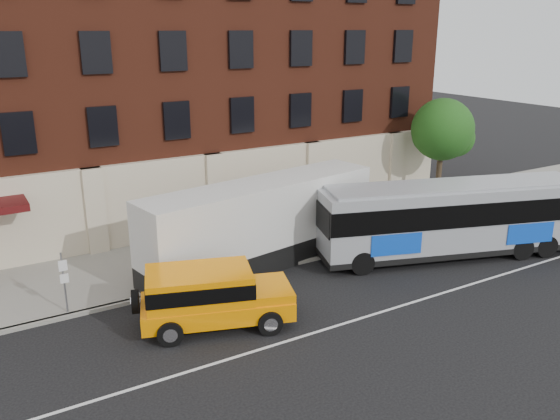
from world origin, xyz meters
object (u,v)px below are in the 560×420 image
sign_pole (64,280)px  yellow_suv (209,294)px  city_bus (454,216)px  street_tree (443,132)px  shipping_container (262,225)px

sign_pole → yellow_suv: 5.39m
city_bus → yellow_suv: (-12.42, -0.43, -0.68)m
city_bus → sign_pole: bearing=170.2°
city_bus → yellow_suv: bearing=-178.0°
sign_pole → city_bus: size_ratio=0.19×
street_tree → shipping_container: size_ratio=0.53×
street_tree → shipping_container: (-13.51, -2.68, -2.52)m
yellow_suv → shipping_container: shipping_container is taller
city_bus → yellow_suv: size_ratio=2.23×
sign_pole → street_tree: size_ratio=0.40×
sign_pole → street_tree: street_tree is taller
yellow_suv → shipping_container: size_ratio=0.49×
street_tree → city_bus: street_tree is taller
street_tree → yellow_suv: (-17.79, -6.64, -3.18)m
street_tree → city_bus: size_ratio=0.48×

